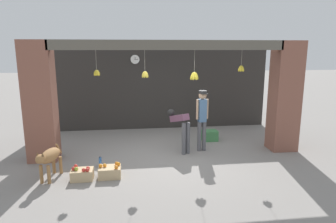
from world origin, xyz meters
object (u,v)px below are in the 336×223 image
(produce_box_green, at_px, (209,135))
(worker_stooping, at_px, (180,125))
(dog, at_px, (49,157))
(fruit_crate_oranges, at_px, (110,172))
(wall_clock, at_px, (135,59))
(fruit_crate_apples, at_px, (82,174))
(shopkeeper, at_px, (202,116))
(water_bottle, at_px, (100,162))

(produce_box_green, bearing_deg, worker_stooping, -140.88)
(dog, bearing_deg, fruit_crate_oranges, 101.60)
(dog, xyz_separation_m, produce_box_green, (4.13, 2.27, -0.34))
(dog, bearing_deg, wall_clock, 167.98)
(dog, xyz_separation_m, fruit_crate_apples, (0.68, -0.11, -0.37))
(fruit_crate_apples, bearing_deg, wall_clock, 72.58)
(wall_clock, bearing_deg, shopkeeper, -55.44)
(water_bottle, xyz_separation_m, wall_clock, (0.95, 3.32, 2.30))
(fruit_crate_oranges, bearing_deg, wall_clock, 80.27)
(fruit_crate_oranges, height_order, wall_clock, wall_clock)
(worker_stooping, distance_m, water_bottle, 2.33)
(produce_box_green, bearing_deg, fruit_crate_apples, -145.33)
(shopkeeper, distance_m, produce_box_green, 1.29)
(worker_stooping, bearing_deg, wall_clock, 86.86)
(worker_stooping, height_order, wall_clock, wall_clock)
(fruit_crate_oranges, xyz_separation_m, fruit_crate_apples, (-0.58, -0.05, -0.00))
(worker_stooping, xyz_separation_m, wall_clock, (-1.13, 2.50, 1.67))
(dog, distance_m, shopkeeper, 3.97)
(worker_stooping, relative_size, fruit_crate_apples, 2.42)
(shopkeeper, height_order, worker_stooping, shopkeeper)
(water_bottle, bearing_deg, wall_clock, 74.08)
(fruit_crate_oranges, distance_m, fruit_crate_apples, 0.59)
(dog, relative_size, worker_stooping, 0.89)
(water_bottle, bearing_deg, fruit_crate_oranges, -67.93)
(worker_stooping, distance_m, fruit_crate_oranges, 2.42)
(shopkeeper, height_order, wall_clock, wall_clock)
(fruit_crate_oranges, relative_size, produce_box_green, 1.00)
(shopkeeper, relative_size, wall_clock, 5.25)
(shopkeeper, relative_size, produce_box_green, 3.50)
(worker_stooping, xyz_separation_m, fruit_crate_oranges, (-1.82, -1.48, -0.62))
(wall_clock, bearing_deg, fruit_crate_oranges, -99.73)
(fruit_crate_oranges, bearing_deg, fruit_crate_apples, -174.85)
(fruit_crate_oranges, bearing_deg, dog, 177.21)
(dog, height_order, worker_stooping, worker_stooping)
(worker_stooping, relative_size, water_bottle, 4.47)
(fruit_crate_apples, bearing_deg, dog, 170.48)
(worker_stooping, bearing_deg, water_bottle, 174.02)
(worker_stooping, height_order, water_bottle, worker_stooping)
(shopkeeper, bearing_deg, fruit_crate_oranges, 24.36)
(fruit_crate_apples, relative_size, water_bottle, 1.85)
(dog, height_order, produce_box_green, dog)
(fruit_crate_oranges, bearing_deg, water_bottle, 112.07)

